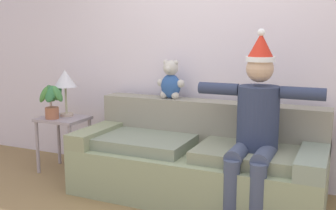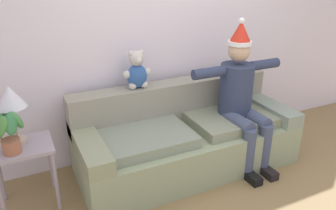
# 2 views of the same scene
# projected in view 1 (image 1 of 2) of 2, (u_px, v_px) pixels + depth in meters

# --- Properties ---
(back_wall) EXTENTS (7.00, 0.10, 2.70)m
(back_wall) POSITION_uv_depth(u_px,v_px,m) (218.00, 45.00, 3.93)
(back_wall) COLOR silver
(back_wall) RESTS_ON ground_plane
(couch) EXTENTS (2.21, 0.91, 0.83)m
(couch) POSITION_uv_depth(u_px,v_px,m) (198.00, 161.00, 3.64)
(couch) COLOR gray
(couch) RESTS_ON ground_plane
(person_seated) EXTENTS (1.02, 0.77, 1.50)m
(person_seated) POSITION_uv_depth(u_px,v_px,m) (255.00, 123.00, 3.19)
(person_seated) COLOR #2C3651
(person_seated) RESTS_ON ground_plane
(teddy_bear) EXTENTS (0.29, 0.17, 0.38)m
(teddy_bear) POSITION_uv_depth(u_px,v_px,m) (171.00, 81.00, 3.93)
(teddy_bear) COLOR #2D5599
(teddy_bear) RESTS_ON couch
(side_table) EXTENTS (0.49, 0.40, 0.59)m
(side_table) POSITION_uv_depth(u_px,v_px,m) (63.00, 128.00, 4.24)
(side_table) COLOR #9D929C
(side_table) RESTS_ON ground_plane
(table_lamp) EXTENTS (0.24, 0.24, 0.50)m
(table_lamp) POSITION_uv_depth(u_px,v_px,m) (65.00, 81.00, 4.23)
(table_lamp) COLOR #BDA894
(table_lamp) RESTS_ON side_table
(potted_plant) EXTENTS (0.28, 0.28, 0.37)m
(potted_plant) POSITION_uv_depth(u_px,v_px,m) (52.00, 99.00, 4.14)
(potted_plant) COLOR #9A5D41
(potted_plant) RESTS_ON side_table
(candle_tall) EXTENTS (0.04, 0.04, 0.27)m
(candle_tall) POSITION_uv_depth(u_px,v_px,m) (51.00, 101.00, 4.23)
(candle_tall) COLOR beige
(candle_tall) RESTS_ON side_table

